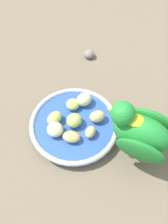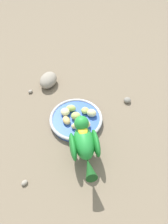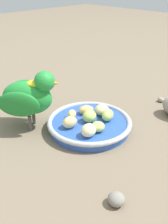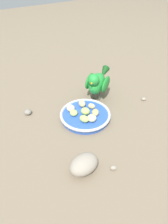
% 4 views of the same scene
% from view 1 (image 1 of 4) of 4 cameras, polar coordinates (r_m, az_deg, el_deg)
% --- Properties ---
extents(ground_plane, '(4.00, 4.00, 0.00)m').
position_cam_1_polar(ground_plane, '(0.63, -5.08, -2.63)').
color(ground_plane, '#756651').
extents(feeding_bowl, '(0.21, 0.21, 0.03)m').
position_cam_1_polar(feeding_bowl, '(0.60, -2.17, -2.98)').
color(feeding_bowl, '#2D56B7').
rests_on(feeding_bowl, ground_plane).
extents(apple_piece_0, '(0.05, 0.05, 0.03)m').
position_cam_1_polar(apple_piece_0, '(0.58, -2.24, -1.92)').
color(apple_piece_0, '#B2CC66').
rests_on(apple_piece_0, feeding_bowl).
extents(apple_piece_1, '(0.04, 0.03, 0.03)m').
position_cam_1_polar(apple_piece_1, '(0.59, 2.96, -1.02)').
color(apple_piece_1, '#E5C67F').
rests_on(apple_piece_1, feeding_bowl).
extents(apple_piece_2, '(0.03, 0.03, 0.02)m').
position_cam_1_polar(apple_piece_2, '(0.61, -2.52, 1.69)').
color(apple_piece_2, '#B2CC66').
rests_on(apple_piece_2, feeding_bowl).
extents(apple_piece_3, '(0.05, 0.04, 0.03)m').
position_cam_1_polar(apple_piece_3, '(0.59, -6.74, -1.17)').
color(apple_piece_3, '#B2CC66').
rests_on(apple_piece_3, feeding_bowl).
extents(apple_piece_4, '(0.05, 0.05, 0.02)m').
position_cam_1_polar(apple_piece_4, '(0.57, -2.79, -5.56)').
color(apple_piece_4, tan).
rests_on(apple_piece_4, feeding_bowl).
extents(apple_piece_5, '(0.04, 0.04, 0.03)m').
position_cam_1_polar(apple_piece_5, '(0.58, -6.49, -3.91)').
color(apple_piece_5, beige).
rests_on(apple_piece_5, feeding_bowl).
extents(apple_piece_6, '(0.04, 0.04, 0.02)m').
position_cam_1_polar(apple_piece_6, '(0.57, 1.43, -4.48)').
color(apple_piece_6, '#E5C67F').
rests_on(apple_piece_6, feeding_bowl).
extents(apple_piece_7, '(0.04, 0.04, 0.03)m').
position_cam_1_polar(apple_piece_7, '(0.62, 0.02, 2.79)').
color(apple_piece_7, beige).
rests_on(apple_piece_7, feeding_bowl).
extents(parrot, '(0.16, 0.19, 0.15)m').
position_cam_1_polar(parrot, '(0.52, 13.26, -4.64)').
color(parrot, '#59544C').
rests_on(parrot, ground_plane).
extents(pebble_1, '(0.04, 0.04, 0.02)m').
position_cam_1_polar(pebble_1, '(0.76, 1.11, 12.81)').
color(pebble_1, gray).
rests_on(pebble_1, ground_plane).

